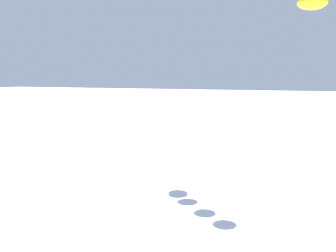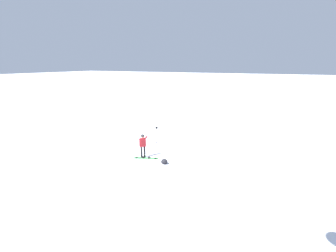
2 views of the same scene
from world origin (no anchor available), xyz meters
The scene contains 0 objects.
Camera 1 is at (-2.24, -6.90, 5.86)m, focal length 36.93 mm.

